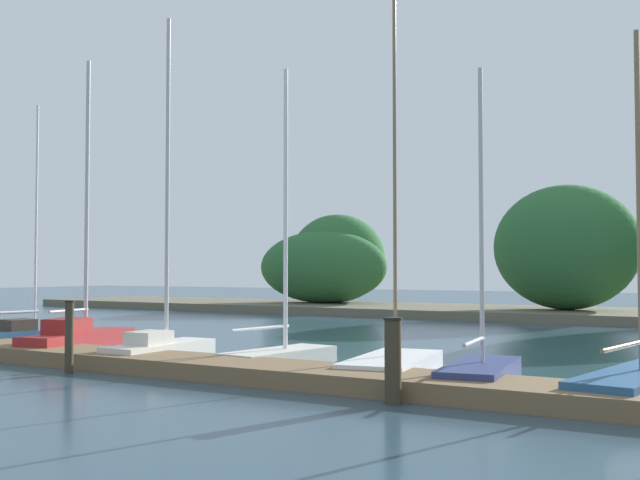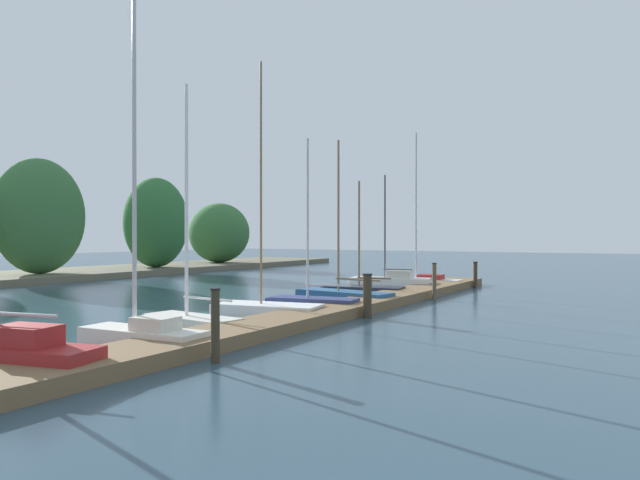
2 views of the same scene
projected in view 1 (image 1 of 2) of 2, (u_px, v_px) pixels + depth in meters
The scene contains 11 objects.
dock_pier at pixel (397, 383), 13.94m from camera, with size 30.20×1.80×0.35m.
far_shore at pixel (638, 262), 33.81m from camera, with size 68.20×8.23×7.25m.
sailboat_0 at pixel (30, 335), 22.23m from camera, with size 1.41×3.31×7.05m.
sailboat_1 at pixel (81, 336), 20.46m from camera, with size 1.83×4.17×7.88m.
sailboat_2 at pixel (162, 344), 18.59m from camera, with size 1.23×3.48×8.42m.
sailboat_3 at pixel (283, 350), 18.04m from camera, with size 1.40×3.36×7.00m.
sailboat_4 at pixel (394, 362), 16.09m from camera, with size 1.96×3.84×8.36m.
sailboat_5 at pixel (482, 371), 14.57m from camera, with size 1.54×3.42×6.11m.
sailboat_6 at pixel (640, 380), 13.35m from camera, with size 1.66×4.36×6.47m.
mooring_piling_1 at pixel (69, 337), 16.56m from camera, with size 0.21×0.21×1.56m.
mooring_piling_2 at pixel (393, 360), 12.73m from camera, with size 0.32×0.32×1.43m.
Camera 1 is at (6.18, -0.62, 2.21)m, focal length 43.37 mm.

